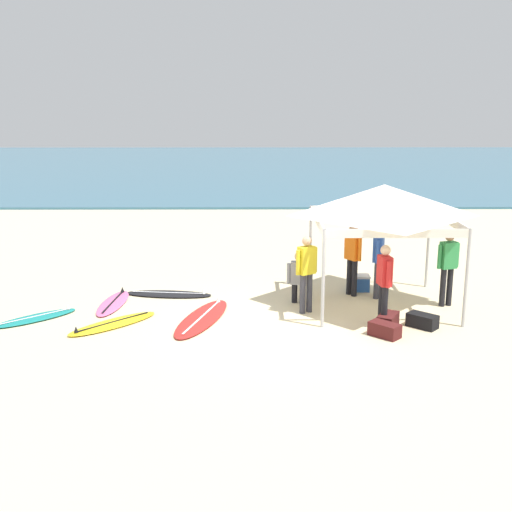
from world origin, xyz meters
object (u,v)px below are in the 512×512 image
surfboard_yellow (113,324)px  person_blue (378,257)px  canopy_tent (384,201)px  gear_bag_on_sand (388,320)px  surfboard_pink (113,303)px  person_green (448,263)px  person_red (384,280)px  person_yellow (306,269)px  gear_bag_near_tent (385,330)px  gear_bag_by_pole (422,321)px  surfboard_black (169,294)px  surfboard_teal (36,318)px  person_grey (299,275)px  cooler_box (359,283)px  person_orange (353,255)px  surfboard_red (202,318)px

surfboard_yellow → person_blue: bearing=18.0°
canopy_tent → gear_bag_on_sand: size_ratio=5.03×
surfboard_pink → person_green: (7.54, -0.14, 0.95)m
canopy_tent → person_red: bearing=-98.3°
surfboard_pink → person_red: size_ratio=1.14×
surfboard_pink → person_red: bearing=-14.0°
person_yellow → person_blue: size_ratio=1.00×
person_yellow → gear_bag_near_tent: 2.23m
person_red → person_yellow: bearing=149.9°
person_red → gear_bag_by_pole: size_ratio=2.85×
person_green → surfboard_black: bearing=172.6°
surfboard_teal → person_grey: (5.66, 1.13, 0.62)m
gear_bag_by_pole → cooler_box: (-0.88, 2.61, 0.06)m
canopy_tent → person_grey: 2.52m
gear_bag_by_pole → cooler_box: 2.75m
canopy_tent → surfboard_teal: canopy_tent is taller
person_orange → gear_bag_near_tent: person_orange is taller
person_yellow → cooler_box: bearing=49.0°
cooler_box → person_green: bearing=-34.1°
surfboard_black → person_grey: 3.16m
surfboard_black → person_grey: size_ratio=1.76×
surfboard_black → gear_bag_near_tent: gear_bag_near_tent is taller
surfboard_red → person_orange: size_ratio=1.57×
person_yellow → surfboard_teal: bearing=-175.8°
surfboard_black → surfboard_pink: bearing=-149.8°
person_red → gear_bag_by_pole: (0.80, -0.09, -0.85)m
surfboard_red → cooler_box: bearing=29.9°
canopy_tent → person_green: canopy_tent is taller
person_yellow → gear_bag_by_pole: bearing=-22.6°
canopy_tent → surfboard_teal: bearing=-172.8°
canopy_tent → cooler_box: canopy_tent is taller
cooler_box → person_yellow: bearing=-131.0°
surfboard_yellow → person_yellow: size_ratio=1.09×
surfboard_red → person_grey: size_ratio=2.24×
person_yellow → gear_bag_on_sand: size_ratio=2.85×
canopy_tent → person_blue: bearing=84.8°
person_green → gear_bag_near_tent: bearing=-132.3°
surfboard_black → gear_bag_near_tent: (4.59, -2.77, 0.10)m
cooler_box → gear_bag_on_sand: bearing=-86.1°
person_orange → person_grey: bearing=-156.1°
person_green → gear_bag_near_tent: 2.76m
person_green → gear_bag_on_sand: 2.27m
surfboard_red → surfboard_black: bearing=117.9°
surfboard_yellow → person_blue: size_ratio=1.09×
surfboard_red → person_orange: person_orange is taller
person_green → cooler_box: bearing=145.9°
person_grey → gear_bag_on_sand: person_grey is taller
cooler_box → surfboard_pink: bearing=-169.6°
person_red → person_orange: bearing=98.2°
person_yellow → gear_bag_near_tent: bearing=-46.2°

